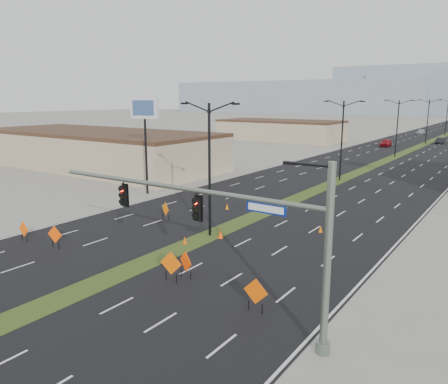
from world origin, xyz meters
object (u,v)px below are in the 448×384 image
Objects in this scene: signal_mast at (230,224)px; cone_3 at (227,207)px; construction_sign_3 at (171,264)px; cone_2 at (321,229)px; car_left at (386,143)px; streetlight_2 at (397,126)px; construction_sign_1 at (55,235)px; car_mid at (440,141)px; cone_1 at (185,240)px; streetlight_4 at (447,116)px; construction_sign_5 at (256,292)px; construction_sign_0 at (24,230)px; pole_sign_west at (145,115)px; car_far at (421,132)px; construction_sign_2 at (166,210)px; construction_sign_4 at (186,263)px; streetlight_3 at (428,120)px; streetlight_1 at (342,138)px; cone_0 at (220,234)px; streetlight_0 at (209,166)px.

cone_3 is at bearing 124.62° from signal_mast.
construction_sign_3 reaches higher than cone_2.
signal_mast is at bearing -82.65° from car_left.
signal_mast is 16.35m from cone_2.
streetlight_2 is 6.05× the size of construction_sign_1.
streetlight_2 is at bearing 97.39° from signal_mast.
car_mid is 88.86m from cone_1.
construction_sign_5 is (9.12, -120.57, -4.37)m from streetlight_4.
streetlight_4 is 121.41m from construction_sign_0.
pole_sign_west is (-21.36, 2.64, 8.32)m from cone_2.
construction_sign_1 is at bearing 177.31° from construction_sign_5.
streetlight_4 is 8.07m from car_far.
car_mid is 27.95m from car_far.
streetlight_4 is 17.88× the size of cone_2.
pole_sign_west is (-14.69, -47.76, 3.18)m from streetlight_2.
car_mid is 85.15m from construction_sign_2.
cone_1 is at bearing 150.52° from construction_sign_4.
streetlight_2 reaches higher than construction_sign_5.
pole_sign_west reaches higher than cone_1.
construction_sign_5 reaches higher than construction_sign_0.
streetlight_3 reaches higher than construction_sign_1.
streetlight_2 is at bearing 89.74° from cone_1.
streetlight_4 is (0.00, 56.00, 0.00)m from streetlight_2.
signal_mast is at bearing -16.98° from construction_sign_1.
signal_mast is at bearing -82.94° from car_far.
streetlight_2 reaches higher than construction_sign_0.
car_mid is at bearing 92.83° from cone_2.
streetlight_1 reaches higher than construction_sign_1.
cone_1 is at bearing -91.57° from car_mid.
streetlight_1 is 84.00m from streetlight_4.
construction_sign_2 is 2.56× the size of cone_1.
car_mid is (2.69, 2.11, -4.74)m from streetlight_3.
streetlight_2 is 56.00m from streetlight_4.
streetlight_2 is 56.31m from cone_0.
streetlight_2 is 50.07m from pole_sign_west.
streetlight_4 is 104.85m from pole_sign_west.
cone_3 is (-12.02, 17.41, -4.52)m from signal_mast.
construction_sign_2 is (-5.79, -26.61, -4.49)m from streetlight_1.
streetlight_1 is 31.12m from cone_1.
car_far is (-6.49, 56.52, -4.77)m from streetlight_2.
construction_sign_2 is at bearing -95.38° from car_mid.
streetlight_0 is 2.24× the size of car_far.
cone_2 is (-1.89, 15.60, -4.51)m from signal_mast.
construction_sign_4 is at bearing -48.18° from pole_sign_west.
car_mid is at bearing 88.10° from cone_1.
cone_2 is at bearing 41.07° from construction_sign_2.
streetlight_0 is 10.11m from cone_2.
streetlight_4 is at bearing 91.84° from construction_sign_5.
cone_2 is (3.98, -80.51, -0.40)m from car_mid.
streetlight_3 reaches higher than construction_sign_5.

